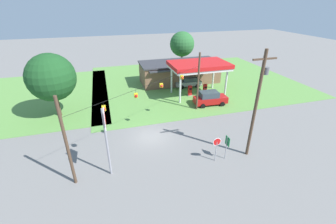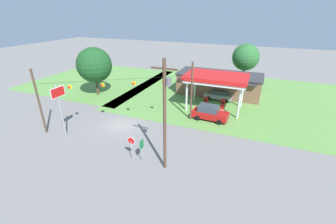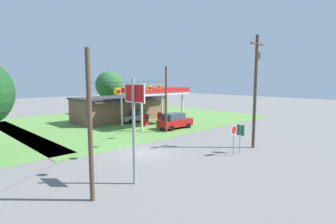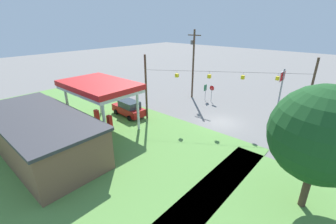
% 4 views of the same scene
% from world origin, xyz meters
% --- Properties ---
extents(ground_plane, '(160.00, 160.00, 0.00)m').
position_xyz_m(ground_plane, '(0.00, 0.00, 0.00)').
color(ground_plane, slate).
extents(grass_verge_station_corner, '(36.00, 28.00, 0.04)m').
position_xyz_m(grass_verge_station_corner, '(11.61, 16.58, 0.02)').
color(grass_verge_station_corner, '#5B8E42').
rests_on(grass_verge_station_corner, ground).
extents(gas_station_canopy, '(8.66, 5.58, 5.16)m').
position_xyz_m(gas_station_canopy, '(9.61, 9.80, 4.63)').
color(gas_station_canopy, silver).
rests_on(gas_station_canopy, ground).
extents(gas_station_store, '(13.98, 6.49, 3.69)m').
position_xyz_m(gas_station_store, '(8.92, 16.56, 1.86)').
color(gas_station_store, brown).
rests_on(gas_station_store, ground).
extents(fuel_pump_near, '(0.71, 0.56, 1.65)m').
position_xyz_m(fuel_pump_near, '(8.34, 9.79, 0.79)').
color(fuel_pump_near, gray).
rests_on(fuel_pump_near, ground).
extents(fuel_pump_far, '(0.71, 0.56, 1.65)m').
position_xyz_m(fuel_pump_far, '(10.87, 9.79, 0.79)').
color(fuel_pump_far, gray).
rests_on(fuel_pump_far, ground).
extents(car_at_pumps_front, '(4.77, 2.30, 2.00)m').
position_xyz_m(car_at_pumps_front, '(9.84, 5.88, 1.01)').
color(car_at_pumps_front, '#AD1414').
rests_on(car_at_pumps_front, ground).
extents(car_at_pumps_rear, '(4.49, 2.27, 1.71)m').
position_xyz_m(car_at_pumps_rear, '(9.59, 13.71, 0.89)').
color(car_at_pumps_rear, '#9E9EA3').
rests_on(car_at_pumps_rear, ground).
extents(stop_sign_roadside, '(0.80, 0.08, 2.50)m').
position_xyz_m(stop_sign_roadside, '(4.87, -5.67, 1.81)').
color(stop_sign_roadside, '#99999E').
rests_on(stop_sign_roadside, ground).
extents(stop_sign_overhead, '(0.22, 1.84, 6.27)m').
position_xyz_m(stop_sign_overhead, '(-4.53, -4.76, 4.37)').
color(stop_sign_overhead, gray).
rests_on(stop_sign_overhead, ground).
extents(route_sign, '(0.10, 0.70, 2.40)m').
position_xyz_m(route_sign, '(5.94, -5.65, 1.71)').
color(route_sign, gray).
rests_on(route_sign, ground).
extents(utility_pole_main, '(2.20, 0.44, 10.11)m').
position_xyz_m(utility_pole_main, '(8.36, -5.61, 5.64)').
color(utility_pole_main, '#4C3828').
rests_on(utility_pole_main, ground).
extents(signal_span_gantry, '(15.17, 10.24, 7.74)m').
position_xyz_m(signal_span_gantry, '(0.00, -0.01, 4.24)').
color(signal_span_gantry, '#4C3828').
rests_on(signal_span_gantry, ground).
extents(tree_west_verge, '(5.74, 5.74, 8.04)m').
position_xyz_m(tree_west_verge, '(-10.27, 8.20, 5.16)').
color(tree_west_verge, '#4C3828').
rests_on(tree_west_verge, ground).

